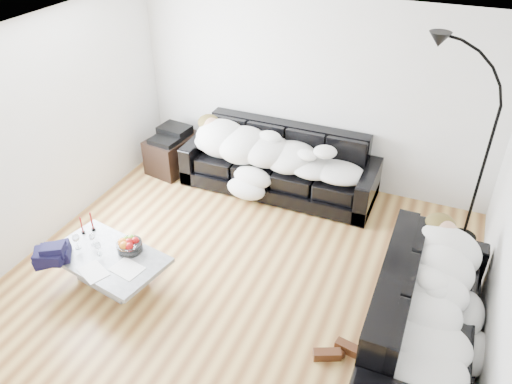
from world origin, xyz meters
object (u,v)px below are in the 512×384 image
at_px(wine_glass_b, 77,241).
at_px(candle_left, 82,226).
at_px(sleeper_back, 278,151).
at_px(shoes, 337,351).
at_px(coffee_table, 110,268).
at_px(wine_glass_c, 98,248).
at_px(sofa_right, 428,314).
at_px(av_cabinet, 173,153).
at_px(stereo, 171,133).
at_px(wine_glass_a, 92,240).
at_px(fruit_bowl, 129,244).
at_px(sofa_back, 279,162).
at_px(floor_lamp, 484,162).
at_px(candle_right, 92,222).
at_px(sleeper_right, 432,298).

bearing_deg(wine_glass_b, candle_left, 116.56).
distance_m(sleeper_back, shoes, 2.94).
height_order(coffee_table, candle_left, candle_left).
distance_m(wine_glass_c, candle_left, 0.46).
distance_m(sofa_right, av_cabinet, 4.41).
relative_size(candle_left, stereo, 0.51).
bearing_deg(wine_glass_a, fruit_bowl, 10.91).
bearing_deg(sleeper_back, wine_glass_a, -118.73).
xyz_separation_m(sleeper_back, wine_glass_a, (-1.29, -2.35, -0.20)).
height_order(sofa_back, coffee_table, sofa_back).
xyz_separation_m(sofa_back, floor_lamp, (2.51, -0.14, 0.64)).
bearing_deg(stereo, floor_lamp, 5.49).
bearing_deg(wine_glass_a, wine_glass_b, -140.53).
xyz_separation_m(av_cabinet, stereo, (-0.00, 0.00, 0.33)).
height_order(candle_right, shoes, candle_right).
distance_m(wine_glass_c, candle_right, 0.46).
bearing_deg(floor_lamp, candle_right, -162.09).
xyz_separation_m(sleeper_right, av_cabinet, (-3.92, 2.01, -0.39)).
xyz_separation_m(sofa_back, stereo, (-1.67, -0.07, 0.15)).
height_order(sleeper_back, coffee_table, sleeper_back).
bearing_deg(fruit_bowl, av_cabinet, 109.87).
xyz_separation_m(sleeper_back, coffee_table, (-1.04, -2.44, -0.46)).
bearing_deg(candle_right, coffee_table, -35.94).
relative_size(wine_glass_a, av_cabinet, 0.20).
xyz_separation_m(wine_glass_c, av_cabinet, (-0.54, 2.43, -0.19)).
bearing_deg(stereo, sofa_right, -20.70).
relative_size(candle_right, av_cabinet, 0.32).
bearing_deg(fruit_bowl, wine_glass_c, -145.62).
height_order(wine_glass_b, av_cabinet, wine_glass_b).
height_order(wine_glass_c, candle_right, candle_right).
bearing_deg(av_cabinet, floor_lamp, 9.21).
distance_m(fruit_bowl, floor_lamp, 4.06).
xyz_separation_m(fruit_bowl, wine_glass_c, (-0.27, -0.18, -0.00)).
xyz_separation_m(sofa_right, av_cabinet, (-3.92, 2.01, -0.19)).
xyz_separation_m(shoes, stereo, (-3.21, 2.41, 0.54)).
bearing_deg(shoes, wine_glass_b, 167.59).
distance_m(sofa_right, wine_glass_c, 3.40).
xyz_separation_m(shoes, floor_lamp, (0.97, 2.34, 1.03)).
distance_m(coffee_table, fruit_bowl, 0.37).
bearing_deg(shoes, floor_lamp, 54.71).
bearing_deg(sleeper_back, av_cabinet, -179.25).
height_order(candle_right, stereo, stereo).
height_order(wine_glass_b, stereo, stereo).
bearing_deg(candle_right, av_cabinet, 95.72).
xyz_separation_m(candle_left, stereo, (-0.14, 2.20, 0.11)).
xyz_separation_m(candle_left, av_cabinet, (-0.14, 2.20, -0.22)).
bearing_deg(fruit_bowl, candle_right, 167.26).
distance_m(wine_glass_a, shoes, 2.86).
bearing_deg(wine_glass_a, candle_right, 128.33).
bearing_deg(stereo, wine_glass_a, -74.21).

